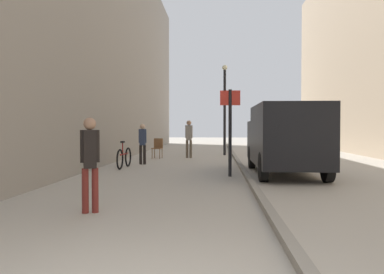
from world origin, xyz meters
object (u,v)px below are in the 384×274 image
at_px(pedestrian_main_foreground, 90,158).
at_px(street_sign_post, 230,125).
at_px(bicycle_leaning, 124,158).
at_px(lamp_post, 225,104).
at_px(pedestrian_mid_block, 189,136).
at_px(cafe_chair_near_window, 158,147).
at_px(delivery_van, 285,137).
at_px(pedestrian_far_crossing, 143,141).

xyz_separation_m(pedestrian_main_foreground, street_sign_post, (2.58, 5.07, 0.60)).
bearing_deg(bicycle_leaning, lamp_post, 63.54).
xyz_separation_m(pedestrian_main_foreground, pedestrian_mid_block, (0.85, 11.91, 0.09)).
bearing_deg(cafe_chair_near_window, pedestrian_mid_block, -161.49).
relative_size(delivery_van, bicycle_leaning, 2.81).
height_order(pedestrian_far_crossing, bicycle_leaning, pedestrian_far_crossing).
bearing_deg(bicycle_leaning, pedestrian_far_crossing, 77.28).
xyz_separation_m(pedestrian_far_crossing, bicycle_leaning, (-0.39, -1.45, -0.55)).
relative_size(pedestrian_far_crossing, lamp_post, 0.34).
bearing_deg(street_sign_post, pedestrian_far_crossing, -47.14).
bearing_deg(street_sign_post, delivery_van, -161.13).
xyz_separation_m(delivery_van, lamp_post, (-1.69, 8.33, 1.56)).
bearing_deg(pedestrian_mid_block, street_sign_post, 113.80).
bearing_deg(pedestrian_main_foreground, lamp_post, 58.92).
xyz_separation_m(pedestrian_far_crossing, delivery_van, (5.05, -2.98, 0.23)).
bearing_deg(bicycle_leaning, street_sign_post, -27.19).
distance_m(pedestrian_far_crossing, street_sign_post, 4.92).
height_order(pedestrian_main_foreground, pedestrian_mid_block, pedestrian_mid_block).
height_order(pedestrian_mid_block, street_sign_post, street_sign_post).
relative_size(pedestrian_mid_block, bicycle_leaning, 1.02).
distance_m(pedestrian_main_foreground, pedestrian_far_crossing, 8.68).
bearing_deg(delivery_van, street_sign_post, -160.90).
relative_size(delivery_van, cafe_chair_near_window, 5.29).
height_order(pedestrian_mid_block, lamp_post, lamp_post).
bearing_deg(pedestrian_mid_block, bicycle_leaning, 76.61).
height_order(delivery_van, lamp_post, lamp_post).
xyz_separation_m(delivery_van, street_sign_post, (-1.72, -0.59, 0.38)).
relative_size(pedestrian_main_foreground, pedestrian_mid_block, 0.91).
xyz_separation_m(pedestrian_mid_block, cafe_chair_near_window, (-1.47, -0.25, -0.49)).
height_order(pedestrian_main_foreground, delivery_van, delivery_van).
relative_size(pedestrian_main_foreground, lamp_post, 0.35).
bearing_deg(pedestrian_far_crossing, lamp_post, 62.28).
relative_size(street_sign_post, cafe_chair_near_window, 2.77).
height_order(pedestrian_far_crossing, delivery_van, delivery_van).
bearing_deg(lamp_post, pedestrian_mid_block, -130.00).
distance_m(pedestrian_main_foreground, bicycle_leaning, 7.31).
relative_size(pedestrian_mid_block, pedestrian_far_crossing, 1.12).
bearing_deg(pedestrian_far_crossing, street_sign_post, -42.54).
bearing_deg(pedestrian_far_crossing, bicycle_leaning, -100.75).
bearing_deg(pedestrian_main_foreground, pedestrian_mid_block, 65.35).
distance_m(pedestrian_mid_block, bicycle_leaning, 5.17).
height_order(pedestrian_far_crossing, cafe_chair_near_window, pedestrian_far_crossing).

